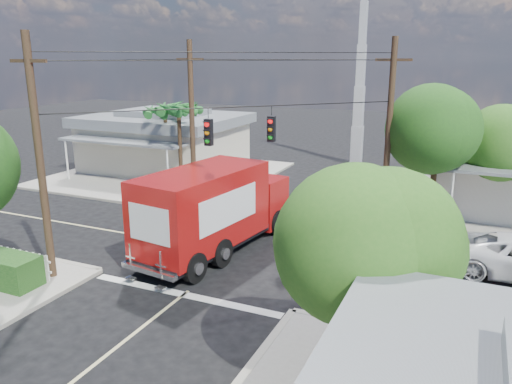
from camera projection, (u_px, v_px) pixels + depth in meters
The scene contains 14 objects.
ground at pixel (237, 252), 21.43m from camera, with size 120.00×120.00×0.00m, color black.
sidewalk_ne at pixel (508, 212), 26.73m from camera, with size 14.12×14.12×0.14m.
sidewalk_nw at pixel (167, 174), 35.27m from camera, with size 14.12×14.12×0.14m.
road_markings at pixel (221, 265), 20.13m from camera, with size 32.00×32.00×0.01m.
building_nw at pixel (165, 140), 36.54m from camera, with size 10.80×10.20×4.30m.
radio_tower at pixel (360, 91), 37.38m from camera, with size 0.80×0.80×17.00m.
tree_ne_front at pixel (438, 131), 23.30m from camera, with size 4.21×4.14×6.66m.
tree_ne_back at pixel (497, 140), 24.37m from camera, with size 3.77×3.66×5.82m.
tree_se at pixel (373, 245), 11.23m from camera, with size 3.67×3.54×5.62m.
palm_nw_front at pixel (179, 110), 29.66m from camera, with size 3.01×3.08×5.59m.
palm_nw_back at pixel (165, 113), 31.87m from camera, with size 3.01×3.08×5.19m.
utility_poles at pixel (220, 137), 22.24m from camera, with size 12.00×10.68×9.00m.
vending_boxes at pixel (414, 216), 24.16m from camera, with size 1.90×0.50×1.10m.
delivery_truck at pixel (214, 209), 21.14m from camera, with size 3.78×8.85×3.72m.
Camera 1 is at (8.88, -17.93, 8.14)m, focal length 35.00 mm.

